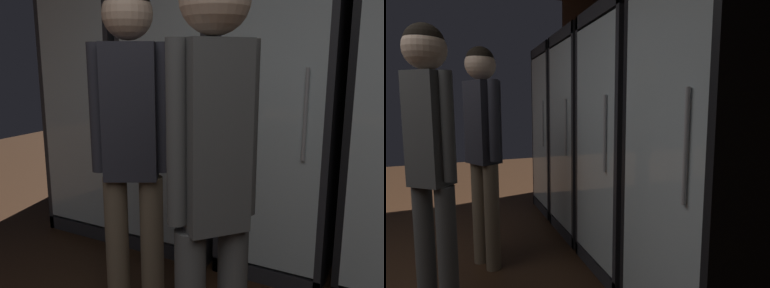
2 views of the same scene
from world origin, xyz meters
TOP-DOWN VIEW (x-y plane):
  - cooler_far_left at (-2.05, 2.72)m, footprint 0.68×0.64m
  - cooler_left at (-1.31, 2.72)m, footprint 0.68×0.64m
  - cooler_center at (-0.58, 2.72)m, footprint 0.68×0.64m
  - shopper_near at (-1.00, 1.65)m, footprint 0.34×0.26m
  - shopper_far at (-0.44, 1.33)m, footprint 0.25×0.25m

SIDE VIEW (x-z plane):
  - cooler_far_left at x=-2.05m, z-range -0.02..1.91m
  - cooler_left at x=-1.31m, z-range -0.02..1.91m
  - cooler_center at x=-0.58m, z-range -0.02..1.91m
  - shopper_near at x=-1.00m, z-range 0.20..1.87m
  - shopper_far at x=-0.44m, z-range 0.21..1.87m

